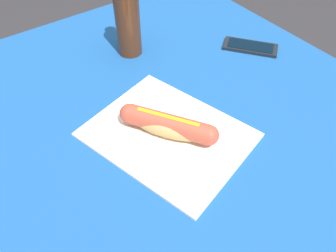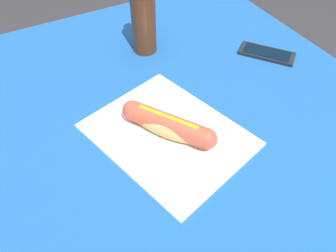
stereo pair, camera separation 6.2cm
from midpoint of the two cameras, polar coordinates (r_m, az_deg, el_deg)
name	(u,v)px [view 1 (the left image)]	position (r m, az deg, el deg)	size (l,w,h in m)	color
dining_table	(165,151)	(0.88, -2.57, -4.24)	(1.06, 1.00, 0.77)	brown
paper_wrapper	(168,135)	(0.73, -2.42, -1.57)	(0.32, 0.26, 0.01)	white
hot_dog	(168,125)	(0.71, -2.50, 0.08)	(0.19, 0.14, 0.05)	tan
cell_phone	(250,47)	(1.00, 11.89, 12.80)	(0.15, 0.14, 0.01)	black
soda_bottle	(127,19)	(0.92, -8.82, 17.31)	(0.06, 0.06, 0.23)	#4C2814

